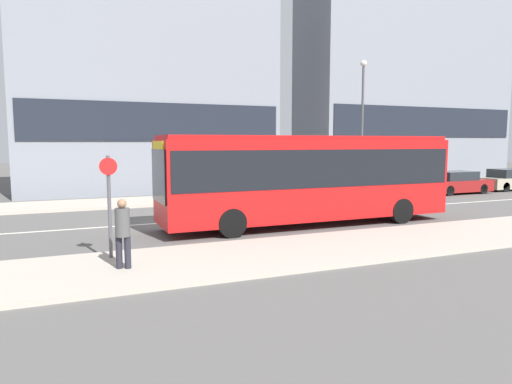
{
  "coord_description": "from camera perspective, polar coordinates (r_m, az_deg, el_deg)",
  "views": [
    {
      "loc": [
        -4.07,
        -17.26,
        3.08
      ],
      "look_at": [
        2.24,
        -2.1,
        1.29
      ],
      "focal_mm": 32.0,
      "sensor_mm": 36.0,
      "label": 1
    }
  ],
  "objects": [
    {
      "name": "sidewalk_far",
      "position": [
        24.05,
        -12.68,
        -1.12
      ],
      "size": [
        44.0,
        3.5,
        0.13
      ],
      "color": "#B2A899",
      "rests_on": "ground_plane"
    },
    {
      "name": "city_bus",
      "position": [
        17.05,
        6.54,
        2.24
      ],
      "size": [
        11.09,
        2.5,
        3.31
      ],
      "rotation": [
        0.0,
        0.0,
        -0.08
      ],
      "color": "red",
      "rests_on": "ground_plane"
    },
    {
      "name": "pedestrian_near_stop",
      "position": [
        11.1,
        -16.33,
        -4.51
      ],
      "size": [
        0.34,
        0.34,
        1.64
      ],
      "rotation": [
        0.0,
        0.0,
        2.79
      ],
      "color": "#23232D",
      "rests_on": "sidewalk_near"
    },
    {
      "name": "sidewalk_near",
      "position": [
        12.12,
        -2.26,
        -8.18
      ],
      "size": [
        44.0,
        3.5,
        0.13
      ],
      "color": "#B2A899",
      "rests_on": "ground_plane"
    },
    {
      "name": "parked_car_2",
      "position": [
        33.83,
        29.16,
        1.32
      ],
      "size": [
        4.34,
        1.68,
        1.37
      ],
      "color": "#A39E84",
      "rests_on": "ground_plane"
    },
    {
      "name": "lane_centerline",
      "position": [
        18.0,
        -9.21,
        -3.69
      ],
      "size": [
        41.8,
        0.16,
        0.01
      ],
      "color": "silver",
      "rests_on": "ground_plane"
    },
    {
      "name": "street_lamp",
      "position": [
        27.38,
        13.16,
        9.49
      ],
      "size": [
        0.36,
        0.36,
        7.6
      ],
      "color": "#4C4C51",
      "rests_on": "sidewalk_far"
    },
    {
      "name": "parked_car_0",
      "position": [
        26.45,
        16.03,
        0.62
      ],
      "size": [
        4.24,
        1.84,
        1.25
      ],
      "color": "navy",
      "rests_on": "ground_plane"
    },
    {
      "name": "apartment_block_right_tower",
      "position": [
        39.07,
        18.06,
        13.64
      ],
      "size": [
        17.12,
        5.6,
        16.65
      ],
      "color": "gray",
      "rests_on": "ground_plane"
    },
    {
      "name": "parked_car_1",
      "position": [
        29.97,
        23.72,
        1.03
      ],
      "size": [
        4.28,
        1.74,
        1.35
      ],
      "color": "maroon",
      "rests_on": "ground_plane"
    },
    {
      "name": "ground_plane",
      "position": [
        18.0,
        -9.21,
        -3.7
      ],
      "size": [
        120.0,
        120.0,
        0.0
      ],
      "primitive_type": "plane",
      "color": "#595654"
    },
    {
      "name": "bus_stop_sign",
      "position": [
        12.16,
        -17.88,
        -0.77
      ],
      "size": [
        0.44,
        0.12,
        2.62
      ],
      "color": "#4C4C51",
      "rests_on": "sidewalk_near"
    },
    {
      "name": "apartment_block_left_tower",
      "position": [
        29.63,
        -12.98,
        15.09
      ],
      "size": [
        15.53,
        4.22,
        15.46
      ],
      "color": "gray",
      "rests_on": "ground_plane"
    }
  ]
}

